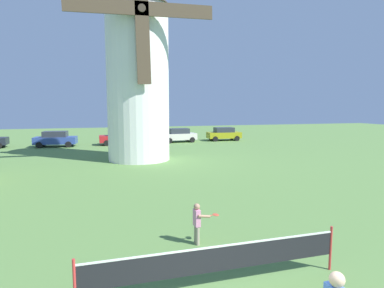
% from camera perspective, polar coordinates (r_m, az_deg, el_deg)
% --- Properties ---
extents(windmill, '(9.62, 5.27, 15.08)m').
position_cam_1_polar(windmill, '(24.35, -9.70, 13.74)').
color(windmill, white).
rests_on(windmill, ground_plane).
extents(tennis_net, '(5.95, 0.06, 1.10)m').
position_cam_1_polar(tennis_net, '(7.39, 4.65, -19.83)').
color(tennis_net, red).
rests_on(tennis_net, ground_plane).
extents(player_far, '(0.73, 0.45, 1.22)m').
position_cam_1_polar(player_far, '(9.49, 1.01, -13.65)').
color(player_far, '#9E937F').
rests_on(player_far, ground_plane).
extents(parked_car_blue, '(4.12, 2.18, 1.56)m').
position_cam_1_polar(parked_car_blue, '(34.66, -23.25, 0.87)').
color(parked_car_blue, '#334C99').
rests_on(parked_car_blue, ground_plane).
extents(parked_car_red, '(4.46, 1.93, 1.56)m').
position_cam_1_polar(parked_car_red, '(34.54, -12.61, 1.24)').
color(parked_car_red, red).
rests_on(parked_car_red, ground_plane).
extents(parked_car_cream, '(4.01, 2.12, 1.56)m').
position_cam_1_polar(parked_car_cream, '(36.03, -2.40, 1.61)').
color(parked_car_cream, silver).
rests_on(parked_car_cream, ground_plane).
extents(parked_car_mustard, '(4.01, 2.04, 1.56)m').
position_cam_1_polar(parked_car_mustard, '(37.98, 5.74, 1.84)').
color(parked_car_mustard, '#999919').
rests_on(parked_car_mustard, ground_plane).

